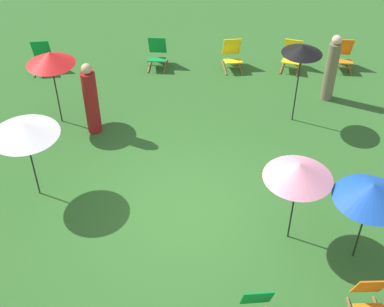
{
  "coord_description": "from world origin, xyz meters",
  "views": [
    {
      "loc": [
        0.1,
        -7.23,
        7.42
      ],
      "look_at": [
        0.0,
        1.2,
        0.5
      ],
      "focal_mm": 49.23,
      "sensor_mm": 36.0,
      "label": 1
    }
  ],
  "objects_px": {
    "umbrella_2": "(50,58)",
    "person_1": "(91,100)",
    "umbrella_3": "(302,50)",
    "umbrella_4": "(24,129)",
    "deckchair_6": "(343,55)",
    "umbrella_1": "(372,192)",
    "deckchair_0": "(157,54)",
    "deckchair_1": "(292,56)",
    "deckchair_8": "(370,301)",
    "umbrella_0": "(299,171)",
    "person_0": "(331,69)",
    "deckchair_2": "(232,55)",
    "deckchair_4": "(42,57)"
  },
  "relations": [
    {
      "from": "umbrella_3",
      "to": "deckchair_1",
      "type": "bearing_deg",
      "value": 83.37
    },
    {
      "from": "umbrella_0",
      "to": "umbrella_2",
      "type": "relative_size",
      "value": 0.96
    },
    {
      "from": "umbrella_3",
      "to": "umbrella_4",
      "type": "height_order",
      "value": "umbrella_3"
    },
    {
      "from": "umbrella_0",
      "to": "person_1",
      "type": "relative_size",
      "value": 1.0
    },
    {
      "from": "deckchair_6",
      "to": "umbrella_4",
      "type": "relative_size",
      "value": 0.47
    },
    {
      "from": "umbrella_2",
      "to": "umbrella_4",
      "type": "xyz_separation_m",
      "value": [
        0.06,
        -2.5,
        -0.08
      ]
    },
    {
      "from": "deckchair_1",
      "to": "deckchair_4",
      "type": "bearing_deg",
      "value": -162.65
    },
    {
      "from": "deckchair_2",
      "to": "umbrella_4",
      "type": "height_order",
      "value": "umbrella_4"
    },
    {
      "from": "deckchair_6",
      "to": "umbrella_0",
      "type": "height_order",
      "value": "umbrella_0"
    },
    {
      "from": "deckchair_1",
      "to": "person_0",
      "type": "distance_m",
      "value": 1.73
    },
    {
      "from": "person_1",
      "to": "umbrella_2",
      "type": "bearing_deg",
      "value": 170.27
    },
    {
      "from": "person_0",
      "to": "deckchair_0",
      "type": "bearing_deg",
      "value": 122.82
    },
    {
      "from": "umbrella_2",
      "to": "person_0",
      "type": "xyz_separation_m",
      "value": [
        6.53,
        1.09,
        -0.87
      ]
    },
    {
      "from": "deckchair_6",
      "to": "umbrella_3",
      "type": "xyz_separation_m",
      "value": [
        -1.69,
        -2.51,
        1.51
      ]
    },
    {
      "from": "deckchair_0",
      "to": "umbrella_0",
      "type": "relative_size",
      "value": 0.47
    },
    {
      "from": "deckchair_0",
      "to": "deckchair_1",
      "type": "height_order",
      "value": "same"
    },
    {
      "from": "deckchair_0",
      "to": "deckchair_4",
      "type": "bearing_deg",
      "value": -172.94
    },
    {
      "from": "deckchair_4",
      "to": "person_0",
      "type": "relative_size",
      "value": 0.48
    },
    {
      "from": "umbrella_1",
      "to": "deckchair_2",
      "type": "bearing_deg",
      "value": 105.69
    },
    {
      "from": "umbrella_3",
      "to": "deckchair_6",
      "type": "bearing_deg",
      "value": 56.01
    },
    {
      "from": "umbrella_2",
      "to": "person_1",
      "type": "relative_size",
      "value": 1.04
    },
    {
      "from": "umbrella_0",
      "to": "umbrella_1",
      "type": "relative_size",
      "value": 1.02
    },
    {
      "from": "umbrella_1",
      "to": "umbrella_4",
      "type": "xyz_separation_m",
      "value": [
        -6.02,
        1.55,
        0.05
      ]
    },
    {
      "from": "deckchair_8",
      "to": "deckchair_4",
      "type": "bearing_deg",
      "value": 129.67
    },
    {
      "from": "person_1",
      "to": "deckchair_8",
      "type": "bearing_deg",
      "value": -30.63
    },
    {
      "from": "umbrella_2",
      "to": "person_0",
      "type": "distance_m",
      "value": 6.68
    },
    {
      "from": "umbrella_3",
      "to": "deckchair_8",
      "type": "bearing_deg",
      "value": -85.17
    },
    {
      "from": "person_0",
      "to": "umbrella_0",
      "type": "bearing_deg",
      "value": -145.85
    },
    {
      "from": "deckchair_0",
      "to": "deckchair_6",
      "type": "xyz_separation_m",
      "value": [
        5.1,
        -0.04,
        0.0
      ]
    },
    {
      "from": "person_0",
      "to": "umbrella_1",
      "type": "bearing_deg",
      "value": -132.45
    },
    {
      "from": "deckchair_0",
      "to": "deckchair_6",
      "type": "distance_m",
      "value": 5.1
    },
    {
      "from": "deckchair_6",
      "to": "umbrella_4",
      "type": "bearing_deg",
      "value": -140.15
    },
    {
      "from": "deckchair_8",
      "to": "umbrella_3",
      "type": "distance_m",
      "value": 5.63
    },
    {
      "from": "deckchair_1",
      "to": "deckchair_4",
      "type": "relative_size",
      "value": 1.03
    },
    {
      "from": "umbrella_1",
      "to": "umbrella_3",
      "type": "distance_m",
      "value": 4.22
    },
    {
      "from": "deckchair_2",
      "to": "deckchair_6",
      "type": "xyz_separation_m",
      "value": [
        3.04,
        0.01,
        0.0
      ]
    },
    {
      "from": "deckchair_8",
      "to": "deckchair_2",
      "type": "bearing_deg",
      "value": 100.31
    },
    {
      "from": "deckchair_0",
      "to": "deckchair_1",
      "type": "xyz_separation_m",
      "value": [
        3.7,
        -0.07,
        0.0
      ]
    },
    {
      "from": "deckchair_4",
      "to": "deckchair_2",
      "type": "bearing_deg",
      "value": -5.28
    },
    {
      "from": "umbrella_0",
      "to": "umbrella_4",
      "type": "relative_size",
      "value": 1.01
    },
    {
      "from": "umbrella_3",
      "to": "umbrella_4",
      "type": "xyz_separation_m",
      "value": [
        -5.49,
        -2.63,
        -0.25
      ]
    },
    {
      "from": "umbrella_3",
      "to": "umbrella_4",
      "type": "bearing_deg",
      "value": -154.4
    },
    {
      "from": "deckchair_8",
      "to": "umbrella_2",
      "type": "relative_size",
      "value": 0.45
    },
    {
      "from": "deckchair_2",
      "to": "umbrella_2",
      "type": "xyz_separation_m",
      "value": [
        -4.2,
        -2.62,
        1.33
      ]
    },
    {
      "from": "deckchair_1",
      "to": "person_0",
      "type": "relative_size",
      "value": 0.49
    },
    {
      "from": "deckchair_8",
      "to": "umbrella_1",
      "type": "bearing_deg",
      "value": 84.08
    },
    {
      "from": "deckchair_2",
      "to": "deckchair_8",
      "type": "xyz_separation_m",
      "value": [
        1.8,
        -7.9,
        0.0
      ]
    },
    {
      "from": "umbrella_3",
      "to": "umbrella_4",
      "type": "relative_size",
      "value": 1.13
    },
    {
      "from": "umbrella_1",
      "to": "umbrella_3",
      "type": "height_order",
      "value": "umbrella_3"
    },
    {
      "from": "umbrella_4",
      "to": "person_0",
      "type": "xyz_separation_m",
      "value": [
        6.48,
        3.59,
        -0.79
      ]
    }
  ]
}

